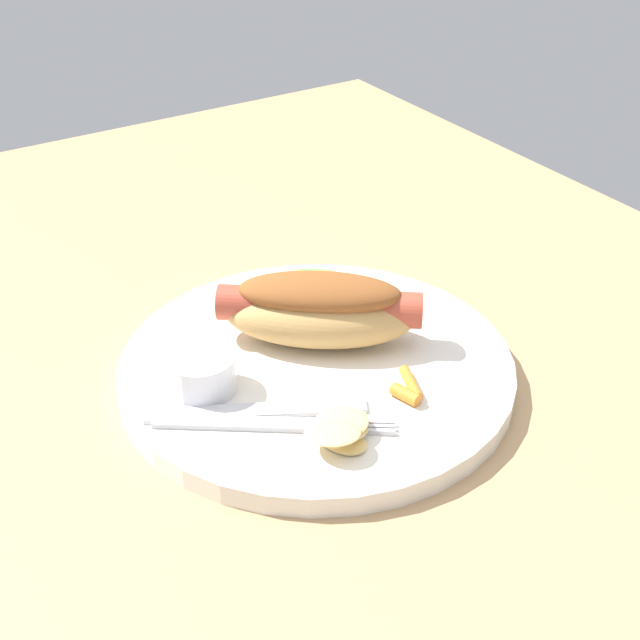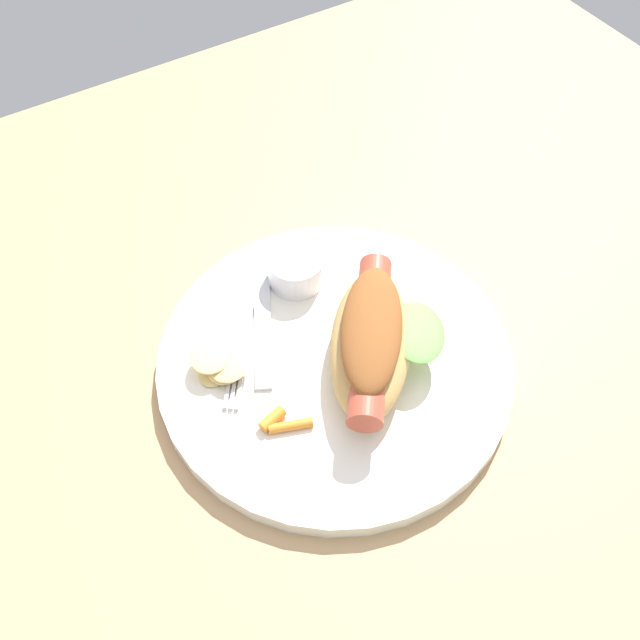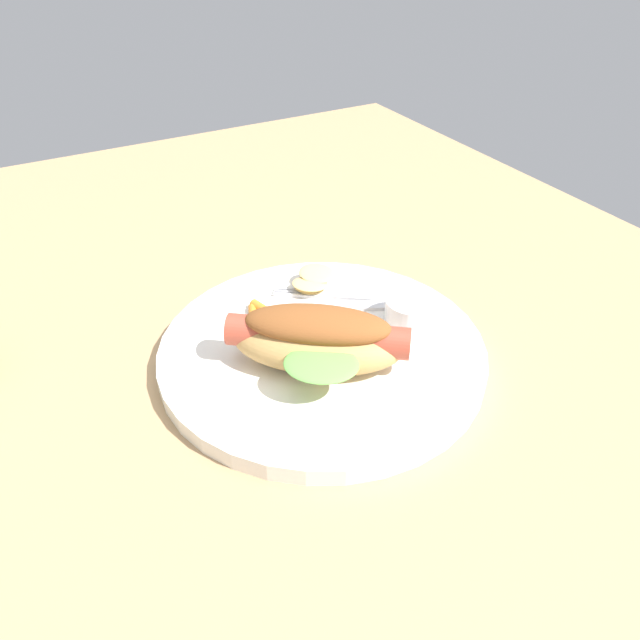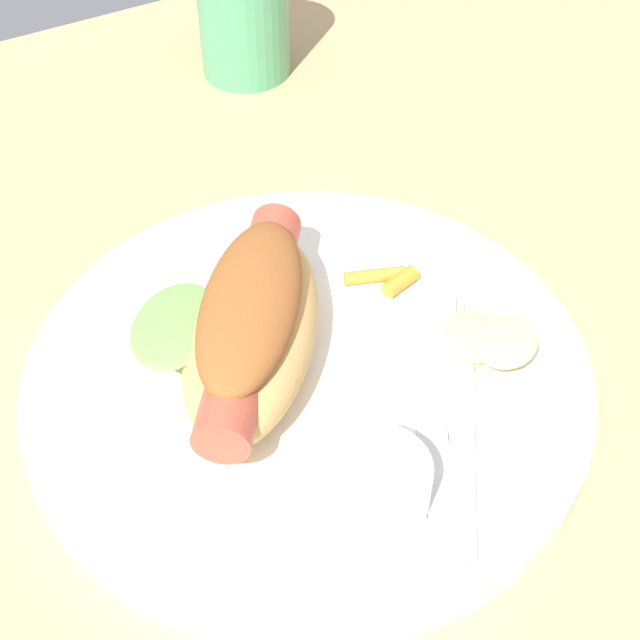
{
  "view_description": "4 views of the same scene",
  "coord_description": "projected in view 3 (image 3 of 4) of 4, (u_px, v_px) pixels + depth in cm",
  "views": [
    {
      "loc": [
        43.46,
        -26.98,
        40.26
      ],
      "look_at": [
        -3.42,
        2.72,
        4.77
      ],
      "focal_mm": 51.04,
      "sensor_mm": 36.0,
      "label": 1
    },
    {
      "loc": [
        14.6,
        28.76,
        49.93
      ],
      "look_at": [
        -2.07,
        1.43,
        6.38
      ],
      "focal_mm": 39.61,
      "sensor_mm": 36.0,
      "label": 2
    },
    {
      "loc": [
        -41.42,
        23.69,
        35.83
      ],
      "look_at": [
        -3.57,
        2.67,
        4.81
      ],
      "focal_mm": 34.95,
      "sensor_mm": 36.0,
      "label": 3
    },
    {
      "loc": [
        -18.57,
        -26.51,
        38.52
      ],
      "look_at": [
        -2.67,
        1.58,
        5.45
      ],
      "focal_mm": 54.01,
      "sensor_mm": 36.0,
      "label": 4
    }
  ],
  "objects": [
    {
      "name": "ground_plane",
      "position": [
        326.0,
        341.0,
        0.6
      ],
      "size": [
        120.0,
        90.0,
        1.8
      ],
      "primitive_type": "cube",
      "color": "tan"
    },
    {
      "name": "plate",
      "position": [
        322.0,
        352.0,
        0.56
      ],
      "size": [
        29.21,
        29.21,
        1.6
      ],
      "primitive_type": "cylinder",
      "color": "white",
      "rests_on": "ground_plane"
    },
    {
      "name": "hot_dog",
      "position": [
        318.0,
        339.0,
        0.52
      ],
      "size": [
        13.78,
        15.26,
        5.49
      ],
      "rotation": [
        0.0,
        0.0,
        0.92
      ],
      "color": "tan",
      "rests_on": "plate"
    },
    {
      "name": "sauce_ramekin",
      "position": [
        411.0,
        312.0,
        0.57
      ],
      "size": [
        4.93,
        4.93,
        2.82
      ],
      "primitive_type": "cylinder",
      "color": "white",
      "rests_on": "plate"
    },
    {
      "name": "fork",
      "position": [
        358.0,
        297.0,
        0.62
      ],
      "size": [
        10.31,
        13.95,
        0.4
      ],
      "rotation": [
        0.0,
        0.0,
        0.96
      ],
      "color": "silver",
      "rests_on": "plate"
    },
    {
      "name": "knife",
      "position": [
        370.0,
        308.0,
        0.6
      ],
      "size": [
        8.26,
        13.99,
        0.36
      ],
      "primitive_type": "cube",
      "rotation": [
        0.0,
        0.0,
        1.09
      ],
      "color": "silver",
      "rests_on": "plate"
    },
    {
      "name": "chips_pile",
      "position": [
        312.0,
        282.0,
        0.63
      ],
      "size": [
        5.7,
        6.13,
        1.9
      ],
      "color": "#E8C678",
      "rests_on": "plate"
    },
    {
      "name": "carrot_garnish",
      "position": [
        257.0,
        313.0,
        0.59
      ],
      "size": [
        3.84,
        2.87,
        0.94
      ],
      "color": "orange",
      "rests_on": "plate"
    }
  ]
}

